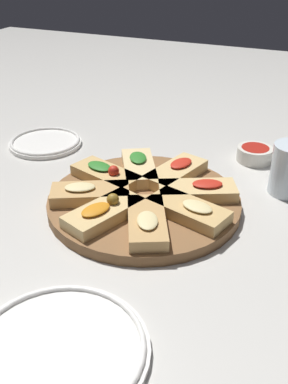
# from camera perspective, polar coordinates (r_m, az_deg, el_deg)

# --- Properties ---
(ground_plane) EXTENTS (3.00, 3.00, 0.00)m
(ground_plane) POSITION_cam_1_polar(r_m,az_deg,el_deg) (0.89, 0.00, -1.84)
(ground_plane) COLOR beige
(serving_board) EXTENTS (0.38, 0.38, 0.02)m
(serving_board) POSITION_cam_1_polar(r_m,az_deg,el_deg) (0.89, 0.00, -1.25)
(serving_board) COLOR brown
(serving_board) RESTS_ON ground_plane
(focaccia_slice_0) EXTENTS (0.16, 0.12, 0.03)m
(focaccia_slice_0) POSITION_cam_1_polar(r_m,az_deg,el_deg) (0.78, 0.36, -3.80)
(focaccia_slice_0) COLOR tan
(focaccia_slice_0) RESTS_ON serving_board
(focaccia_slice_1) EXTENTS (0.10, 0.16, 0.03)m
(focaccia_slice_1) POSITION_cam_1_polar(r_m,az_deg,el_deg) (0.82, 5.70, -2.30)
(focaccia_slice_1) COLOR tan
(focaccia_slice_1) RESTS_ON serving_board
(focaccia_slice_2) EXTENTS (0.12, 0.16, 0.03)m
(focaccia_slice_2) POSITION_cam_1_polar(r_m,az_deg,el_deg) (0.88, 6.87, 0.20)
(focaccia_slice_2) COLOR #DBB775
(focaccia_slice_2) RESTS_ON serving_board
(focaccia_slice_3) EXTENTS (0.16, 0.10, 0.03)m
(focaccia_slice_3) POSITION_cam_1_polar(r_m,az_deg,el_deg) (0.95, 4.08, 2.53)
(focaccia_slice_3) COLOR #DBB775
(focaccia_slice_3) RESTS_ON serving_board
(focaccia_slice_4) EXTENTS (0.16, 0.13, 0.03)m
(focaccia_slice_4) POSITION_cam_1_polar(r_m,az_deg,el_deg) (0.97, -0.66, 3.18)
(focaccia_slice_4) COLOR #E5C689
(focaccia_slice_4) RESTS_ON serving_board
(focaccia_slice_5) EXTENTS (0.11, 0.16, 0.04)m
(focaccia_slice_5) POSITION_cam_1_polar(r_m,az_deg,el_deg) (0.94, -4.85, 2.20)
(focaccia_slice_5) COLOR tan
(focaccia_slice_5) RESTS_ON serving_board
(focaccia_slice_6) EXTENTS (0.13, 0.16, 0.03)m
(focaccia_slice_6) POSITION_cam_1_polar(r_m,az_deg,el_deg) (0.87, -6.94, -0.17)
(focaccia_slice_6) COLOR tan
(focaccia_slice_6) RESTS_ON serving_board
(focaccia_slice_7) EXTENTS (0.16, 0.11, 0.04)m
(focaccia_slice_7) POSITION_cam_1_polar(r_m,az_deg,el_deg) (0.81, -5.12, -2.56)
(focaccia_slice_7) COLOR #DBB775
(focaccia_slice_7) RESTS_ON serving_board
(plate_left) EXTENTS (0.24, 0.24, 0.02)m
(plate_left) POSITION_cam_1_polar(r_m,az_deg,el_deg) (0.62, -10.92, -19.09)
(plate_left) COLOR white
(plate_left) RESTS_ON ground_plane
(plate_right) EXTENTS (0.18, 0.18, 0.02)m
(plate_right) POSITION_cam_1_polar(r_m,az_deg,el_deg) (1.18, -12.41, 6.20)
(plate_right) COLOR white
(plate_right) RESTS_ON ground_plane
(dipping_bowl) EXTENTS (0.08, 0.08, 0.03)m
(dipping_bowl) POSITION_cam_1_polar(r_m,az_deg,el_deg) (1.10, 13.87, 4.76)
(dipping_bowl) COLOR silver
(dipping_bowl) RESTS_ON ground_plane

